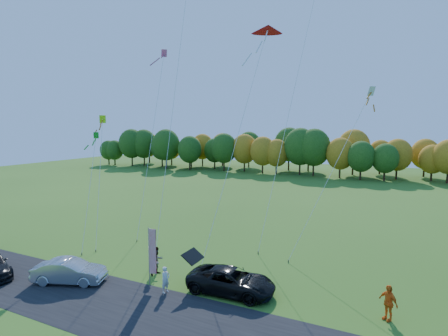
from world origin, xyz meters
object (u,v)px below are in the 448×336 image
at_px(silver_sedan, 69,271).
at_px(black_suv, 231,281).
at_px(person_east, 388,303).
at_px(feather_flag, 152,251).

bearing_deg(silver_sedan, black_suv, -93.43).
distance_m(black_suv, person_east, 8.79).
xyz_separation_m(black_suv, feather_flag, (-4.89, -1.44, 1.62)).
distance_m(silver_sedan, person_east, 19.37).
bearing_deg(person_east, black_suv, -135.16).
relative_size(black_suv, feather_flag, 1.40).
height_order(silver_sedan, person_east, person_east).
bearing_deg(feather_flag, black_suv, 16.39).
bearing_deg(black_suv, feather_flag, 103.54).
distance_m(person_east, feather_flag, 13.90).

